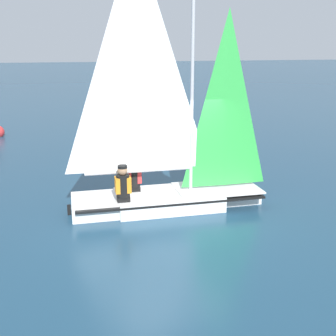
# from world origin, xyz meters

# --- Properties ---
(ground_plane) EXTENTS (260.00, 260.00, 0.00)m
(ground_plane) POSITION_xyz_m (0.00, 0.00, 0.00)
(ground_plane) COLOR navy
(sailboat_main) EXTENTS (1.99, 4.57, 6.00)m
(sailboat_main) POSITION_xyz_m (-0.00, -0.03, 1.04)
(sailboat_main) COLOR white
(sailboat_main) RESTS_ON ground_plane
(sailor_helm) EXTENTS (0.34, 0.37, 1.16)m
(sailor_helm) POSITION_xyz_m (-0.44, -0.70, 0.63)
(sailor_helm) COLOR black
(sailor_helm) RESTS_ON ground_plane
(sailor_crew) EXTENTS (0.34, 0.37, 1.16)m
(sailor_crew) POSITION_xyz_m (0.16, -1.13, 0.63)
(sailor_crew) COLOR black
(sailor_crew) RESTS_ON ground_plane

